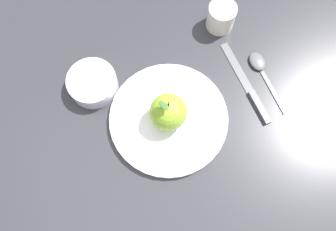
{
  "coord_description": "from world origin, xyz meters",
  "views": [
    {
      "loc": [
        0.12,
        0.2,
        0.69
      ],
      "look_at": [
        0.04,
        -0.0,
        0.02
      ],
      "focal_mm": 35.53,
      "sensor_mm": 36.0,
      "label": 1
    }
  ],
  "objects_px": {
    "dinner_plate": "(168,117)",
    "side_bowl": "(92,83)",
    "cup": "(221,16)",
    "spoon": "(261,68)",
    "knife": "(249,89)",
    "apple": "(168,111)"
  },
  "relations": [
    {
      "from": "dinner_plate",
      "to": "knife",
      "type": "xyz_separation_m",
      "value": [
        -0.19,
        0.01,
        -0.01
      ]
    },
    {
      "from": "spoon",
      "to": "side_bowl",
      "type": "bearing_deg",
      "value": -15.35
    },
    {
      "from": "side_bowl",
      "to": "spoon",
      "type": "relative_size",
      "value": 0.67
    },
    {
      "from": "cup",
      "to": "knife",
      "type": "relative_size",
      "value": 0.3
    },
    {
      "from": "cup",
      "to": "side_bowl",
      "type": "bearing_deg",
      "value": 7.08
    },
    {
      "from": "apple",
      "to": "knife",
      "type": "distance_m",
      "value": 0.2
    },
    {
      "from": "spoon",
      "to": "knife",
      "type": "bearing_deg",
      "value": 39.13
    },
    {
      "from": "side_bowl",
      "to": "dinner_plate",
      "type": "bearing_deg",
      "value": 133.54
    },
    {
      "from": "apple",
      "to": "dinner_plate",
      "type": "bearing_deg",
      "value": -116.44
    },
    {
      "from": "dinner_plate",
      "to": "knife",
      "type": "height_order",
      "value": "dinner_plate"
    },
    {
      "from": "apple",
      "to": "cup",
      "type": "xyz_separation_m",
      "value": [
        -0.2,
        -0.17,
        -0.02
      ]
    },
    {
      "from": "dinner_plate",
      "to": "side_bowl",
      "type": "relative_size",
      "value": 2.36
    },
    {
      "from": "cup",
      "to": "spoon",
      "type": "xyz_separation_m",
      "value": [
        -0.04,
        0.14,
        -0.03
      ]
    },
    {
      "from": "side_bowl",
      "to": "knife",
      "type": "bearing_deg",
      "value": 156.5
    },
    {
      "from": "side_bowl",
      "to": "spoon",
      "type": "xyz_separation_m",
      "value": [
        -0.36,
        0.1,
        -0.02
      ]
    },
    {
      "from": "dinner_plate",
      "to": "side_bowl",
      "type": "bearing_deg",
      "value": -46.46
    },
    {
      "from": "knife",
      "to": "spoon",
      "type": "distance_m",
      "value": 0.06
    },
    {
      "from": "cup",
      "to": "spoon",
      "type": "relative_size",
      "value": 0.4
    },
    {
      "from": "cup",
      "to": "knife",
      "type": "height_order",
      "value": "cup"
    },
    {
      "from": "cup",
      "to": "knife",
      "type": "xyz_separation_m",
      "value": [
        0.01,
        0.18,
        -0.03
      ]
    },
    {
      "from": "spoon",
      "to": "apple",
      "type": "bearing_deg",
      "value": 7.59
    },
    {
      "from": "apple",
      "to": "spoon",
      "type": "relative_size",
      "value": 0.58
    }
  ]
}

